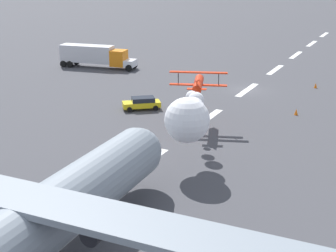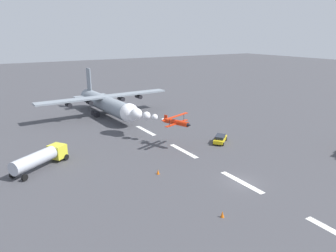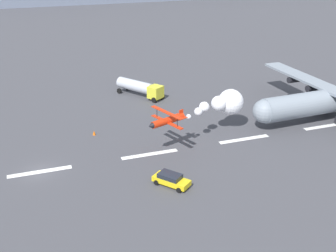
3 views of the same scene
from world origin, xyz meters
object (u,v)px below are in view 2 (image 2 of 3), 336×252
Objects in this scene: fuel_tanker_truck at (40,158)px; traffic_cone_far at (158,172)px; stunt_biplane_red at (133,113)px; traffic_cone_near at (222,214)px; followme_car_yellow at (220,139)px; cargo_transport_plane at (107,103)px.

traffic_cone_far is (-11.37, -14.50, -1.38)m from fuel_tanker_truck.
stunt_biplane_red is 21.36m from fuel_tanker_truck.
stunt_biplane_red is 33.79m from traffic_cone_near.
cargo_transport_plane is at bearing 19.76° from followme_car_yellow.
fuel_tanker_truck reaches higher than followme_car_yellow.
traffic_cone_far is at bearing 164.93° from stunt_biplane_red.
cargo_transport_plane is at bearing -6.54° from traffic_cone_near.
traffic_cone_far is at bearing 109.71° from followme_car_yellow.
stunt_biplane_red reaches higher than traffic_cone_near.
cargo_transport_plane is 37.50m from traffic_cone_far.
fuel_tanker_truck is 18.48m from traffic_cone_far.
traffic_cone_far is at bearing 2.01° from traffic_cone_near.
followme_car_yellow is 6.24× the size of traffic_cone_far.
fuel_tanker_truck is 12.70× the size of traffic_cone_near.
fuel_tanker_truck is 29.51m from traffic_cone_near.
traffic_cone_far is at bearing 170.27° from cargo_transport_plane.
stunt_biplane_red reaches higher than followme_car_yellow.
traffic_cone_far is (-6.21, 17.33, -0.44)m from followme_car_yellow.
stunt_biplane_red reaches higher than fuel_tanker_truck.
stunt_biplane_red is at bearing -68.35° from fuel_tanker_truck.
stunt_biplane_red is at bearing 176.26° from cargo_transport_plane.
followme_car_yellow reaches higher than traffic_cone_far.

